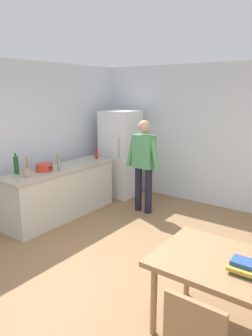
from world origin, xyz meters
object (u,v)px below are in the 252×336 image
object	(u,v)px
dining_table	(236,273)
book_stack	(247,268)
bottle_vinegar_tall	(59,163)
bottle_sauce_red	(96,154)
cooking_pot	(44,167)
bottle_wine_green	(16,165)
refrigerator	(120,154)
utensil_jar	(27,172)
person	(144,160)

from	to	relation	value
dining_table	book_stack	size ratio (longest dim) A/B	5.00
bottle_vinegar_tall	bottle_sauce_red	bearing A→B (deg)	96.62
bottle_sauce_red	book_stack	size ratio (longest dim) A/B	0.86
cooking_pot	dining_table	bearing A→B (deg)	-12.81
bottle_sauce_red	bottle_wine_green	xyz separation A→B (m)	(-0.26, -1.63, 0.05)
refrigerator	bottle_vinegar_tall	size ratio (longest dim) A/B	5.62
refrigerator	bottle_wine_green	distance (m)	2.33
bottle_wine_green	book_stack	xyz separation A→B (m)	(3.74, -0.47, -0.25)
cooking_pot	bottle_vinegar_tall	size ratio (longest dim) A/B	1.25
bottle_wine_green	bottle_vinegar_tall	xyz separation A→B (m)	(0.39, 0.54, -0.01)
utensil_jar	bottle_wine_green	size ratio (longest dim) A/B	0.94
book_stack	refrigerator	bearing A→B (deg)	140.81
utensil_jar	bottle_sauce_red	size ratio (longest dim) A/B	1.33
dining_table	bottle_vinegar_tall	world-z (taller)	bottle_vinegar_tall
bottle_wine_green	bottle_vinegar_tall	distance (m)	0.67
refrigerator	book_stack	world-z (taller)	refrigerator
dining_table	book_stack	world-z (taller)	book_stack
person	bottle_wine_green	distance (m)	2.17
refrigerator	bottle_vinegar_tall	xyz separation A→B (m)	(0.05, -1.76, 0.14)
book_stack	utensil_jar	bearing A→B (deg)	172.52
cooking_pot	bottle_vinegar_tall	distance (m)	0.25
refrigerator	bottle_vinegar_tall	bearing A→B (deg)	-88.35
utensil_jar	bottle_vinegar_tall	bearing A→B (deg)	80.25
refrigerator	bottle_vinegar_tall	world-z (taller)	refrigerator
person	utensil_jar	size ratio (longest dim) A/B	5.31
dining_table	utensil_jar	xyz separation A→B (m)	(-3.35, 0.38, 0.31)
person	book_stack	xyz separation A→B (m)	(2.46, -2.22, -0.18)
person	bottle_wine_green	world-z (taller)	person
cooking_pot	bottle_sauce_red	size ratio (longest dim) A/B	1.67
bottle_sauce_red	cooking_pot	bearing A→B (deg)	-92.65
dining_table	bottle_sauce_red	size ratio (longest dim) A/B	5.83
bottle_wine_green	bottle_vinegar_tall	size ratio (longest dim) A/B	1.06
bottle_vinegar_tall	book_stack	bearing A→B (deg)	-16.83
dining_table	bottle_wine_green	world-z (taller)	bottle_wine_green
bottle_vinegar_tall	dining_table	bearing A→B (deg)	-16.12
utensil_jar	cooking_pot	bearing A→B (deg)	102.21
utensil_jar	bottle_sauce_red	distance (m)	1.65
cooking_pot	book_stack	bearing A→B (deg)	-13.61
refrigerator	book_stack	xyz separation A→B (m)	(3.41, -2.78, -0.10)
person	bottle_sauce_red	size ratio (longest dim) A/B	7.08
utensil_jar	bottle_sauce_red	xyz separation A→B (m)	(-0.03, 1.65, 0.02)
refrigerator	book_stack	distance (m)	4.39
book_stack	person	bearing A→B (deg)	137.85
refrigerator	bottle_sauce_red	size ratio (longest dim) A/B	7.50
refrigerator	bottle_wine_green	bearing A→B (deg)	-98.26
person	utensil_jar	bearing A→B (deg)	-119.37
refrigerator	bottle_sauce_red	bearing A→B (deg)	-96.40
dining_table	person	bearing A→B (deg)	137.59
cooking_pot	book_stack	distance (m)	3.64
dining_table	bottle_wine_green	distance (m)	3.67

